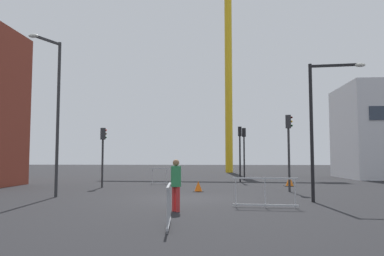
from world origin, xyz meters
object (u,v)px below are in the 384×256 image
Objects in this scene: traffic_light_near at (244,145)px; pedestrian_walking at (176,181)px; streetlamp_tall at (55,104)px; traffic_light_crosswalk at (240,145)px; traffic_light_median at (289,140)px; streetlamp_short at (320,116)px; traffic_light_island at (103,147)px; construction_crane at (225,38)px; traffic_cone_by_barrier at (290,181)px; traffic_cone_orange at (198,187)px.

traffic_light_near is 2.42× the size of pedestrian_walking.
traffic_light_crosswalk is (9.05, 11.47, -1.50)m from streetlamp_tall.
traffic_light_median reaches higher than pedestrian_walking.
streetlamp_short is 13.10m from traffic_light_island.
streetlamp_tall is 7.98m from pedestrian_walking.
streetlamp_short is at bearing -31.66° from traffic_light_island.
traffic_light_near is (-1.66, 10.46, 0.07)m from traffic_light_median.
traffic_cone_by_barrier is at bearing -80.95° from construction_crane.
traffic_cone_by_barrier is (3.57, -22.38, -16.36)m from construction_crane.
construction_crane is 33.61m from streetlamp_tall.
traffic_light_crosswalk is at bearing 71.81° from traffic_cone_orange.
traffic_light_crosswalk is at bearing 51.71° from streetlamp_tall.
construction_crane is 27.95m from traffic_cone_by_barrier.
pedestrian_walking is at bearing -123.52° from traffic_light_median.
traffic_light_near is at bearing 98.99° from traffic_light_median.
streetlamp_tall is at bearing -124.01° from traffic_light_near.
streetlamp_short is 4.81m from traffic_light_median.
construction_crane is 37.67m from pedestrian_walking.
traffic_light_median is (-0.43, 4.73, -0.78)m from streetlamp_short.
construction_crane is 7.06× the size of traffic_light_island.
traffic_light_crosswalk is 15.95m from pedestrian_walking.
streetlamp_tall is at bearing 145.87° from pedestrian_walking.
traffic_light_median is 4.74m from traffic_cone_by_barrier.
pedestrian_walking is at bearing -60.77° from traffic_light_island.
construction_crane is 6.22× the size of traffic_light_crosswalk.
traffic_light_island is (-10.69, 2.13, -0.29)m from traffic_light_median.
streetlamp_short is 1.58× the size of traffic_light_island.
traffic_light_island reaches higher than traffic_cone_by_barrier.
construction_crane is at bearing 92.13° from traffic_light_crosswalk.
traffic_light_near is at bearing 55.99° from streetlamp_tall.
traffic_cone_orange is (5.90, -2.40, -2.17)m from traffic_light_island.
traffic_light_near is at bearing 73.71° from traffic_cone_orange.
traffic_light_crosswalk reaches higher than pedestrian_walking.
streetlamp_tall is at bearing -161.82° from traffic_light_median.
streetlamp_short reaches higher than traffic_light_near.
construction_crane is at bearing 86.12° from pedestrian_walking.
traffic_cone_orange is at bearing -142.13° from traffic_cone_by_barrier.
streetlamp_tall is 1.77× the size of traffic_light_median.
streetlamp_short reaches higher than traffic_light_island.
streetlamp_short is at bearing 28.65° from pedestrian_walking.
traffic_light_crosswalk is at bearing 33.55° from traffic_light_island.
traffic_light_island is at bearing 119.23° from pedestrian_walking.
streetlamp_tall reaches higher than traffic_cone_by_barrier.
traffic_light_crosswalk reaches higher than traffic_light_island.
streetlamp_short is 12.81m from traffic_light_crosswalk.
pedestrian_walking reaches higher than traffic_cone_by_barrier.
streetlamp_short is 7.59m from traffic_cone_orange.
pedestrian_walking is at bearing -92.72° from traffic_cone_orange.
traffic_cone_by_barrier is at bearing 63.50° from pedestrian_walking.
traffic_light_island is 5.34× the size of traffic_cone_by_barrier.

